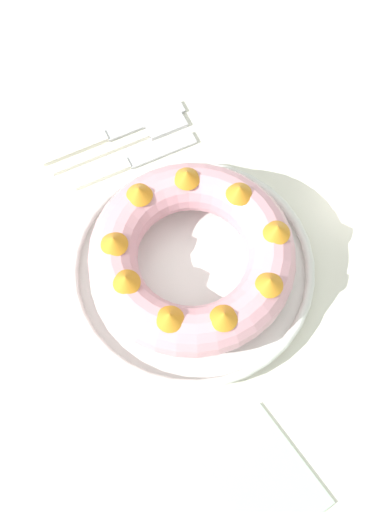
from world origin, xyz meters
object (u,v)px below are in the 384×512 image
object	(u,v)px
bundt_cake	(192,256)
napkin	(263,477)
serving_dish	(192,270)
serving_knife	(104,137)
cake_knife	(127,164)
fork	(130,141)

from	to	relation	value
bundt_cake	napkin	size ratio (longest dim) A/B	1.82
serving_dish	serving_knife	bearing A→B (deg)	-174.51
bundt_cake	serving_knife	size ratio (longest dim) A/B	1.18
cake_knife	napkin	size ratio (longest dim) A/B	1.30
serving_dish	fork	size ratio (longest dim) A/B	1.55
serving_knife	cake_knife	xyz separation A→B (m)	(0.06, 0.01, 0.00)
bundt_cake	fork	xyz separation A→B (m)	(-0.23, 0.01, -0.06)
serving_knife	fork	bearing A→B (deg)	56.72
serving_dish	serving_knife	size ratio (longest dim) A/B	1.45
bundt_cake	cake_knife	xyz separation A→B (m)	(-0.19, -0.01, -0.06)
serving_dish	napkin	size ratio (longest dim) A/B	2.23
fork	serving_dish	bearing A→B (deg)	-3.91
bundt_cake	fork	size ratio (longest dim) A/B	1.27
serving_dish	fork	distance (m)	0.23
serving_knife	serving_dish	bearing A→B (deg)	7.51
bundt_cake	cake_knife	world-z (taller)	bundt_cake
serving_dish	bundt_cake	size ratio (longest dim) A/B	1.22
serving_dish	fork	xyz separation A→B (m)	(-0.22, 0.01, -0.01)
serving_dish	napkin	world-z (taller)	serving_dish
serving_dish	bundt_cake	world-z (taller)	bundt_cake
fork	cake_knife	bearing A→B (deg)	-32.29
bundt_cake	serving_knife	bearing A→B (deg)	-174.50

